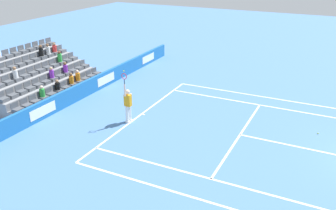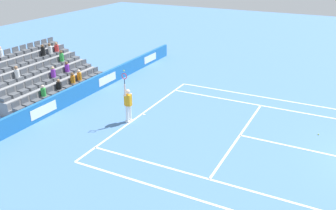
{
  "view_description": "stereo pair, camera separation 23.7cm",
  "coord_description": "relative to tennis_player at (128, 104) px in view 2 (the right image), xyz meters",
  "views": [
    {
      "loc": [
        15.43,
        -2.71,
        8.11
      ],
      "look_at": [
        0.56,
        -10.01,
        1.1
      ],
      "focal_mm": 38.6,
      "sensor_mm": 36.0,
      "label": 1
    },
    {
      "loc": [
        15.32,
        -2.5,
        8.11
      ],
      "look_at": [
        0.56,
        -10.01,
        1.1
      ],
      "focal_mm": 38.6,
      "sensor_mm": 36.0,
      "label": 2
    }
  ],
  "objects": [
    {
      "name": "line_centre_mark",
      "position": [
        -1.12,
        0.22,
        -0.99
      ],
      "size": [
        0.1,
        0.2,
        0.01
      ],
      "primitive_type": "cube",
      "color": "white",
      "rests_on": "ground"
    },
    {
      "name": "loose_tennis_ball",
      "position": [
        -2.88,
        8.97,
        -0.96
      ],
      "size": [
        0.07,
        0.07,
        0.07
      ],
      "primitive_type": "sphere",
      "color": "#D1E533",
      "rests_on": "ground"
    },
    {
      "name": "line_singles_sideline_left",
      "position": [
        2.99,
        6.06,
        -0.99
      ],
      "size": [
        0.1,
        11.89,
        0.01
      ],
      "primitive_type": "cube",
      "color": "white",
      "rests_on": "ground"
    },
    {
      "name": "line_doubles_sideline_left",
      "position": [
        4.36,
        6.06,
        -0.99
      ],
      "size": [
        0.1,
        11.89,
        0.01
      ],
      "primitive_type": "cube",
      "color": "white",
      "rests_on": "ground"
    },
    {
      "name": "line_singles_sideline_right",
      "position": [
        -5.24,
        6.06,
        -0.99
      ],
      "size": [
        0.1,
        11.89,
        0.01
      ],
      "primitive_type": "cube",
      "color": "white",
      "rests_on": "ground"
    },
    {
      "name": "line_doubles_sideline_right",
      "position": [
        -6.61,
        6.06,
        -0.99
      ],
      "size": [
        0.1,
        11.89,
        0.01
      ],
      "primitive_type": "cube",
      "color": "white",
      "rests_on": "ground"
    },
    {
      "name": "line_baseline",
      "position": [
        -1.12,
        0.12,
        -0.99
      ],
      "size": [
        10.97,
        0.1,
        0.01
      ],
      "primitive_type": "cube",
      "color": "white",
      "rests_on": "ground"
    },
    {
      "name": "stadium_stand",
      "position": [
        -1.13,
        -7.84,
        -0.17
      ],
      "size": [
        7.44,
        4.75,
        3.05
      ],
      "color": "gray",
      "rests_on": "ground"
    },
    {
      "name": "line_service",
      "position": [
        -1.12,
        5.61,
        -0.99
      ],
      "size": [
        8.23,
        0.1,
        0.01
      ],
      "primitive_type": "cube",
      "color": "white",
      "rests_on": "ground"
    },
    {
      "name": "tennis_player",
      "position": [
        0.0,
        0.0,
        0.0
      ],
      "size": [
        0.53,
        0.37,
        2.85
      ],
      "color": "white",
      "rests_on": "ground"
    },
    {
      "name": "line_centre_service",
      "position": [
        -1.12,
        8.81,
        -0.99
      ],
      "size": [
        0.1,
        6.4,
        0.01
      ],
      "primitive_type": "cube",
      "color": "white",
      "rests_on": "ground"
    },
    {
      "name": "sponsor_barrier",
      "position": [
        -1.12,
        -4.27,
        -0.51
      ],
      "size": [
        22.67,
        0.22,
        0.97
      ],
      "color": "#1E66AD",
      "rests_on": "ground"
    }
  ]
}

